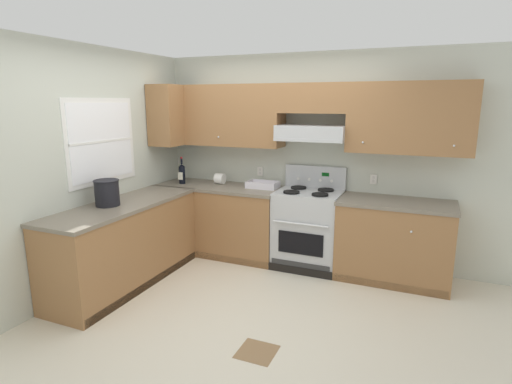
# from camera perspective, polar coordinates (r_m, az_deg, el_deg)

# --- Properties ---
(ground_plane) EXTENTS (7.04, 7.04, 0.00)m
(ground_plane) POSITION_cam_1_polar(r_m,az_deg,el_deg) (4.24, -3.95, -15.26)
(ground_plane) COLOR beige
(floor_accent_tile) EXTENTS (0.30, 0.30, 0.01)m
(floor_accent_tile) POSITION_cam_1_polar(r_m,az_deg,el_deg) (3.53, 0.14, -21.37)
(floor_accent_tile) COLOR olive
(floor_accent_tile) RESTS_ON ground_plane
(wall_back) EXTENTS (4.68, 0.57, 2.55)m
(wall_back) POSITION_cam_1_polar(r_m,az_deg,el_deg) (5.06, 7.91, 6.80)
(wall_back) COLOR beige
(wall_back) RESTS_ON ground_plane
(wall_left) EXTENTS (0.47, 4.00, 2.55)m
(wall_left) POSITION_cam_1_polar(r_m,az_deg,el_deg) (4.90, -19.82, 4.40)
(wall_left) COLOR beige
(wall_left) RESTS_ON ground_plane
(counter_back_run) EXTENTS (3.60, 0.65, 0.91)m
(counter_back_run) POSITION_cam_1_polar(r_m,az_deg,el_deg) (5.05, 4.49, -5.05)
(counter_back_run) COLOR olive
(counter_back_run) RESTS_ON ground_plane
(counter_left_run) EXTENTS (0.63, 1.91, 0.91)m
(counter_left_run) POSITION_cam_1_polar(r_m,az_deg,el_deg) (4.71, -17.79, -6.95)
(counter_left_run) COLOR olive
(counter_left_run) RESTS_ON ground_plane
(stove) EXTENTS (0.76, 0.62, 1.20)m
(stove) POSITION_cam_1_polar(r_m,az_deg,el_deg) (4.99, 7.24, -5.03)
(stove) COLOR #B7BABC
(stove) RESTS_ON ground_plane
(wine_bottle) EXTENTS (0.08, 0.09, 0.36)m
(wine_bottle) POSITION_cam_1_polar(r_m,az_deg,el_deg) (5.48, -10.29, 2.59)
(wine_bottle) COLOR black
(wine_bottle) RESTS_ON counter_back_run
(bowl) EXTENTS (0.39, 0.24, 0.08)m
(bowl) POSITION_cam_1_polar(r_m,az_deg,el_deg) (5.14, 0.95, 0.89)
(bowl) COLOR silver
(bowl) RESTS_ON counter_back_run
(bucket) EXTENTS (0.26, 0.26, 0.27)m
(bucket) POSITION_cam_1_polar(r_m,az_deg,el_deg) (4.51, -20.08, -0.04)
(bucket) COLOR black
(bucket) RESTS_ON counter_left_run
(paper_towel_roll) EXTENTS (0.12, 0.14, 0.14)m
(paper_towel_roll) POSITION_cam_1_polar(r_m,az_deg,el_deg) (5.41, -5.05, 1.88)
(paper_towel_roll) COLOR white
(paper_towel_roll) RESTS_ON counter_back_run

